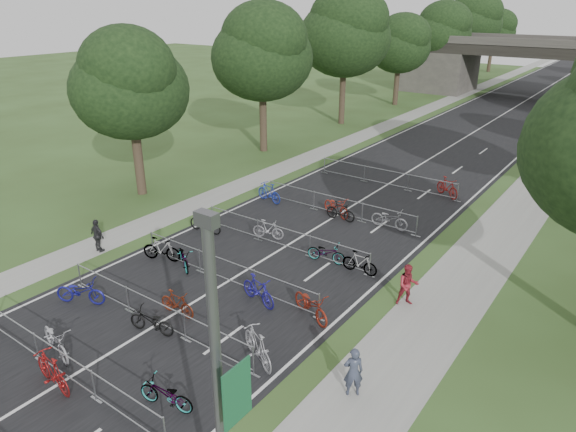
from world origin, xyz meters
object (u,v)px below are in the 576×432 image
object	(u,v)px
overpass_bridge	(534,68)
pedestrian_c	(98,236)
lamppost	(222,427)
pedestrian_a	(353,372)
pedestrian_b	(408,285)

from	to	relation	value
overpass_bridge	pedestrian_c	size ratio (longest dim) A/B	19.20
pedestrian_c	lamppost	bearing A→B (deg)	155.24
overpass_bridge	lamppost	bearing A→B (deg)	-82.47
pedestrian_a	lamppost	bearing A→B (deg)	57.09
pedestrian_a	pedestrian_b	world-z (taller)	pedestrian_b
lamppost	pedestrian_a	bearing A→B (deg)	97.18
pedestrian_a	pedestrian_c	xyz separation A→B (m)	(-14.34, 1.35, -0.01)
pedestrian_b	pedestrian_c	world-z (taller)	pedestrian_b
overpass_bridge	pedestrian_b	distance (m)	51.65
lamppost	pedestrian_c	world-z (taller)	lamppost
overpass_bridge	pedestrian_b	xyz separation A→B (m)	(6.80, -51.13, -2.69)
overpass_bridge	lamppost	distance (m)	63.55
overpass_bridge	lamppost	world-z (taller)	lamppost
overpass_bridge	pedestrian_c	world-z (taller)	overpass_bridge
overpass_bridge	pedestrian_a	bearing A→B (deg)	-82.43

